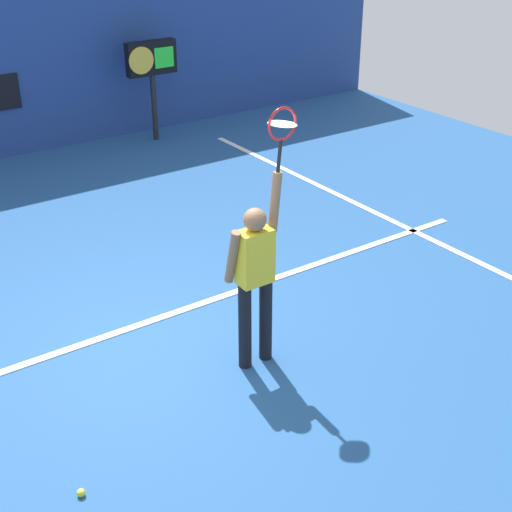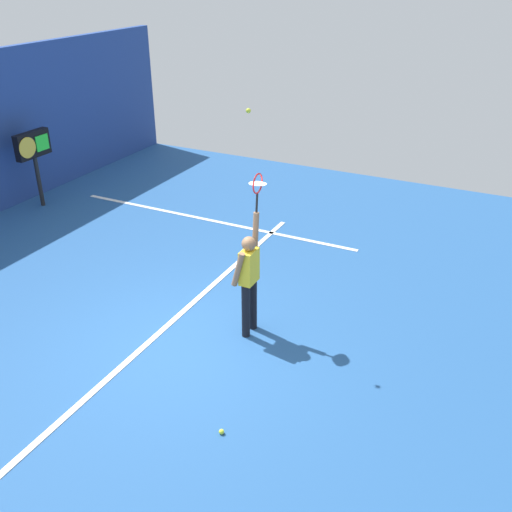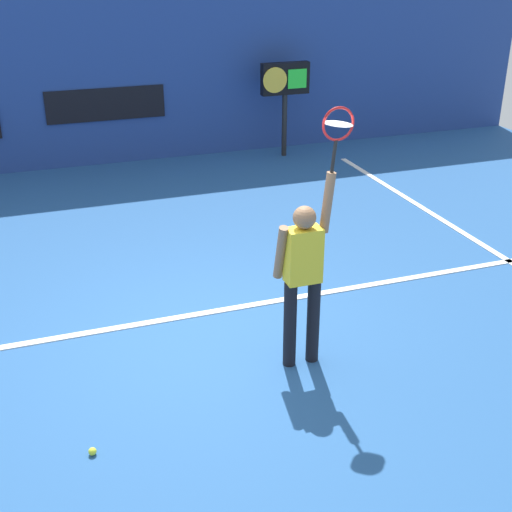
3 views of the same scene
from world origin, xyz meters
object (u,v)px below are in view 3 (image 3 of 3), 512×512
object	(u,v)px
tennis_player	(303,272)
spare_ball	(92,451)
scoreboard_clock	(285,83)
tennis_racket	(338,128)

from	to	relation	value
tennis_player	spare_ball	distance (m)	2.49
scoreboard_clock	tennis_player	bearing A→B (deg)	-110.24
tennis_racket	tennis_player	bearing A→B (deg)	179.16
spare_ball	tennis_racket	bearing A→B (deg)	16.04
spare_ball	scoreboard_clock	bearing A→B (deg)	58.27
tennis_racket	scoreboard_clock	size ratio (longest dim) A/B	0.34
tennis_racket	spare_ball	distance (m)	3.49
scoreboard_clock	tennis_racket	bearing A→B (deg)	-108.09
tennis_player	spare_ball	bearing A→B (deg)	-161.85
tennis_racket	scoreboard_clock	bearing A→B (deg)	71.91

